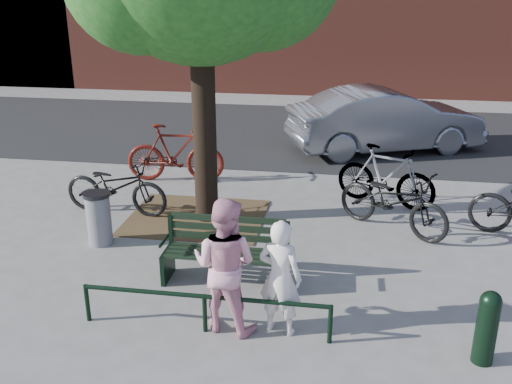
% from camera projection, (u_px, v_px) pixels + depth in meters
% --- Properties ---
extents(ground, '(90.00, 90.00, 0.00)m').
position_uv_depth(ground, '(226.00, 282.00, 8.05)').
color(ground, gray).
rests_on(ground, ground).
extents(dirt_pit, '(2.40, 2.00, 0.02)m').
position_uv_depth(dirt_pit, '(197.00, 217.00, 10.23)').
color(dirt_pit, brown).
rests_on(dirt_pit, ground).
extents(road, '(40.00, 7.00, 0.01)m').
position_uv_depth(road, '(288.00, 132.00, 15.91)').
color(road, black).
rests_on(road, ground).
extents(park_bench, '(1.74, 0.54, 0.97)m').
position_uv_depth(park_bench, '(226.00, 249.00, 7.96)').
color(park_bench, black).
rests_on(park_bench, ground).
extents(guard_railing, '(3.06, 0.06, 0.51)m').
position_uv_depth(guard_railing, '(204.00, 302.00, 6.80)').
color(guard_railing, black).
rests_on(guard_railing, ground).
extents(person_left, '(0.60, 0.47, 1.46)m').
position_uv_depth(person_left, '(280.00, 278.00, 6.70)').
color(person_left, white).
rests_on(person_left, ground).
extents(person_right, '(0.94, 0.81, 1.69)m').
position_uv_depth(person_right, '(225.00, 265.00, 6.75)').
color(person_right, pink).
rests_on(person_right, ground).
extents(bollard, '(0.24, 0.24, 0.89)m').
position_uv_depth(bollard, '(487.00, 325.00, 6.23)').
color(bollard, black).
rests_on(bollard, ground).
extents(litter_bin, '(0.43, 0.43, 0.87)m').
position_uv_depth(litter_bin, '(99.00, 218.00, 9.10)').
color(litter_bin, gray).
rests_on(litter_bin, ground).
extents(bicycle_a, '(2.04, 0.90, 1.04)m').
position_uv_depth(bicycle_a, '(116.00, 186.00, 10.27)').
color(bicycle_a, black).
rests_on(bicycle_a, ground).
extents(bicycle_b, '(2.09, 0.77, 1.23)m').
position_uv_depth(bicycle_b, '(175.00, 153.00, 11.90)').
color(bicycle_b, '#4F110B').
rests_on(bicycle_b, ground).
extents(bicycle_c, '(2.09, 1.74, 1.07)m').
position_uv_depth(bicycle_c, '(393.00, 201.00, 9.55)').
color(bicycle_c, black).
rests_on(bicycle_c, ground).
extents(bicycle_d, '(1.97, 1.25, 1.15)m').
position_uv_depth(bicycle_d, '(386.00, 176.00, 10.64)').
color(bicycle_d, gray).
rests_on(bicycle_d, ground).
extents(parked_car, '(4.99, 3.31, 1.55)m').
position_uv_depth(parked_car, '(385.00, 120.00, 13.98)').
color(parked_car, slate).
rests_on(parked_car, ground).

